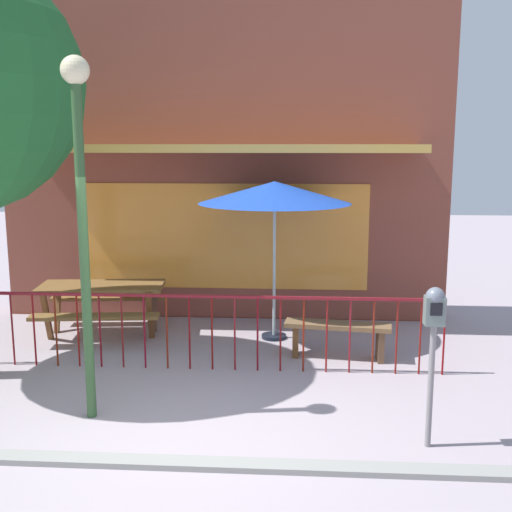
{
  "coord_description": "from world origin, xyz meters",
  "views": [
    {
      "loc": [
        1.19,
        -5.41,
        2.81
      ],
      "look_at": [
        0.67,
        2.45,
        1.4
      ],
      "focal_mm": 43.67,
      "sensor_mm": 36.0,
      "label": 1
    }
  ],
  "objects_px": {
    "parking_meter_near": "(434,325)",
    "street_lamp": "(81,186)",
    "patio_umbrella": "(275,193)",
    "patio_bench": "(337,332)",
    "picnic_table_left": "(102,295)"
  },
  "relations": [
    {
      "from": "patio_bench",
      "to": "parking_meter_near",
      "type": "relative_size",
      "value": 0.93
    },
    {
      "from": "picnic_table_left",
      "to": "patio_bench",
      "type": "distance_m",
      "value": 3.52
    },
    {
      "from": "parking_meter_near",
      "to": "street_lamp",
      "type": "bearing_deg",
      "value": 172.67
    },
    {
      "from": "patio_umbrella",
      "to": "street_lamp",
      "type": "height_order",
      "value": "street_lamp"
    },
    {
      "from": "patio_umbrella",
      "to": "parking_meter_near",
      "type": "relative_size",
      "value": 1.49
    },
    {
      "from": "picnic_table_left",
      "to": "street_lamp",
      "type": "height_order",
      "value": "street_lamp"
    },
    {
      "from": "patio_umbrella",
      "to": "parking_meter_near",
      "type": "height_order",
      "value": "patio_umbrella"
    },
    {
      "from": "picnic_table_left",
      "to": "patio_umbrella",
      "type": "relative_size",
      "value": 0.84
    },
    {
      "from": "picnic_table_left",
      "to": "patio_umbrella",
      "type": "xyz_separation_m",
      "value": [
        2.55,
        0.03,
        1.52
      ]
    },
    {
      "from": "picnic_table_left",
      "to": "parking_meter_near",
      "type": "relative_size",
      "value": 1.25
    },
    {
      "from": "picnic_table_left",
      "to": "patio_bench",
      "type": "xyz_separation_m",
      "value": [
        3.42,
        -0.78,
        -0.26
      ]
    },
    {
      "from": "patio_umbrella",
      "to": "street_lamp",
      "type": "relative_size",
      "value": 0.63
    },
    {
      "from": "picnic_table_left",
      "to": "parking_meter_near",
      "type": "distance_m",
      "value": 5.26
    },
    {
      "from": "patio_umbrella",
      "to": "patio_bench",
      "type": "distance_m",
      "value": 2.14
    },
    {
      "from": "patio_umbrella",
      "to": "picnic_table_left",
      "type": "bearing_deg",
      "value": -179.33
    }
  ]
}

